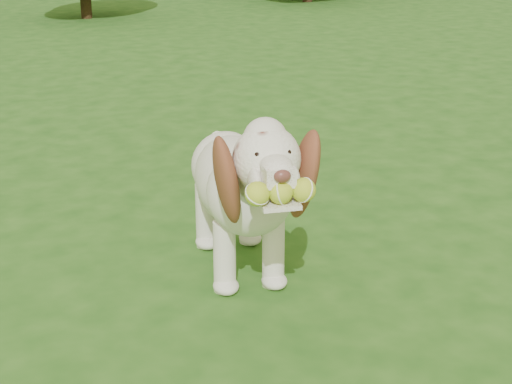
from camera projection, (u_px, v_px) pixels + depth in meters
ground at (274, 304)px, 3.18m from camera, size 80.00×80.00×0.00m
dog at (242, 181)px, 3.27m from camera, size 0.65×1.24×0.81m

